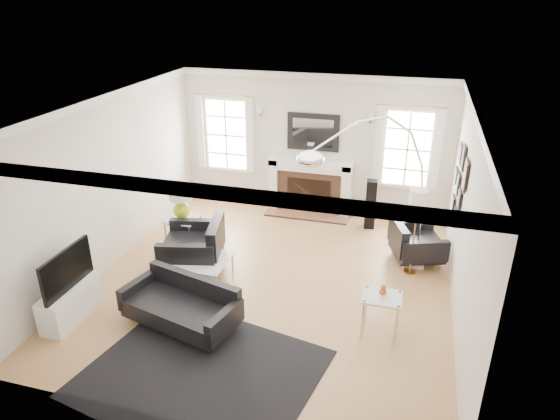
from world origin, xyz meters
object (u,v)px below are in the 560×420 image
(fireplace, at_px, (310,187))
(coffee_table, at_px, (202,261))
(armchair_right, at_px, (414,243))
(sofa, at_px, (183,306))
(armchair_left, at_px, (196,247))
(arc_floor_lamp, at_px, (370,193))
(gourd_lamp, at_px, (181,199))

(fireplace, distance_m, coffee_table, 3.24)
(armchair_right, bearing_deg, sofa, -138.78)
(sofa, xyz_separation_m, coffee_table, (-0.20, 1.14, 0.04))
(armchair_left, xyz_separation_m, coffee_table, (0.24, -0.29, -0.07))
(armchair_left, height_order, arc_floor_lamp, arc_floor_lamp)
(armchair_left, bearing_deg, arc_floor_lamp, 9.99)
(armchair_left, height_order, coffee_table, armchair_left)
(armchair_right, relative_size, arc_floor_lamp, 0.40)
(fireplace, xyz_separation_m, coffee_table, (-1.07, -3.05, -0.21))
(armchair_left, relative_size, arc_floor_lamp, 0.45)
(gourd_lamp, height_order, arc_floor_lamp, arc_floor_lamp)
(arc_floor_lamp, bearing_deg, sofa, -140.00)
(fireplace, relative_size, coffee_table, 2.10)
(fireplace, bearing_deg, coffee_table, -109.37)
(fireplace, distance_m, sofa, 4.28)
(gourd_lamp, bearing_deg, sofa, -64.81)
(fireplace, bearing_deg, gourd_lamp, -129.79)
(coffee_table, relative_size, gourd_lamp, 1.29)
(armchair_left, bearing_deg, armchair_right, 19.29)
(armchair_left, height_order, gourd_lamp, gourd_lamp)
(armchair_right, bearing_deg, armchair_left, -160.71)
(armchair_left, xyz_separation_m, armchair_right, (3.45, 1.21, -0.06))
(armchair_left, xyz_separation_m, gourd_lamp, (-0.50, 0.58, 0.56))
(sofa, bearing_deg, coffee_table, 100.13)
(sofa, relative_size, coffee_table, 2.18)
(sofa, bearing_deg, armchair_left, 107.12)
(armchair_left, relative_size, coffee_table, 1.52)
(fireplace, bearing_deg, arc_floor_lamp, -58.32)
(fireplace, height_order, armchair_right, fireplace)
(coffee_table, distance_m, arc_floor_lamp, 2.84)
(armchair_right, relative_size, coffee_table, 1.35)
(armchair_left, distance_m, armchair_right, 3.66)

